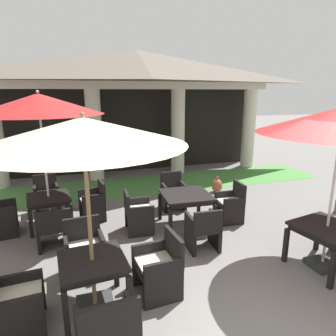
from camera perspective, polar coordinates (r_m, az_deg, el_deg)
name	(u,v)px	position (r m, az deg, el deg)	size (l,w,h in m)	color
background_pavilion	(136,80)	(10.49, -6.12, 16.27)	(9.99, 3.00, 4.22)	beige
lawn_strip	(147,185)	(9.64, -3.98, -3.20)	(11.79, 1.99, 0.01)	#47843D
patio_table_near_foreground	(327,232)	(5.71, 27.95, -10.64)	(1.08, 1.08, 0.76)	black
patio_table_mid_left	(49,201)	(7.03, -21.72, -5.79)	(0.97, 0.97, 0.71)	black
patio_umbrella_mid_left	(39,105)	(6.65, -23.36, 10.99)	(2.57, 2.57, 2.93)	#2D2D2D
patio_chair_mid_left_south	(54,227)	(6.22, -20.90, -10.42)	(0.70, 0.65, 0.81)	black
patio_chair_mid_left_east	(94,202)	(7.19, -13.97, -6.31)	(0.60, 0.63, 0.90)	black
patio_chair_mid_left_north	(47,195)	(7.99, -22.09, -4.79)	(0.62, 0.57, 0.91)	black
patio_chair_mid_left_west	(0,216)	(7.12, -29.28, -8.01)	(0.62, 0.64, 0.88)	black
patio_table_mid_right	(93,267)	(4.30, -14.15, -17.74)	(0.91, 0.91, 0.76)	black
patio_umbrella_mid_right	(83,134)	(3.69, -15.82, 6.29)	(2.49, 2.49, 2.68)	#2D2D2D
patio_chair_mid_right_east	(159,266)	(4.60, -1.65, -18.18)	(0.64, 0.68, 0.91)	black
patio_chair_mid_right_north	(84,249)	(5.23, -15.59, -14.59)	(0.65, 0.57, 0.90)	black
patio_chair_mid_right_south	(108,332)	(3.68, -11.39, -28.31)	(0.68, 0.59, 0.93)	black
patio_chair_mid_right_west	(16,302)	(4.45, -26.92, -21.78)	(0.62, 0.65, 0.83)	black
patio_table_far_back	(186,198)	(6.58, 3.45, -5.70)	(1.09, 1.09, 0.75)	black
patio_chair_far_back_south	(203,229)	(5.74, 6.74, -11.43)	(0.59, 0.59, 0.86)	black
patio_chair_far_back_east	(231,204)	(7.05, 11.84, -6.67)	(0.56, 0.59, 0.90)	black
patio_chair_far_back_west	(137,213)	(6.43, -5.86, -8.45)	(0.59, 0.65, 0.89)	black
patio_chair_far_back_north	(173,193)	(7.63, 0.94, -4.68)	(0.60, 0.57, 0.91)	black
terracotta_urn	(217,185)	(9.01, 9.29, -3.30)	(0.31, 0.31, 0.48)	brown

